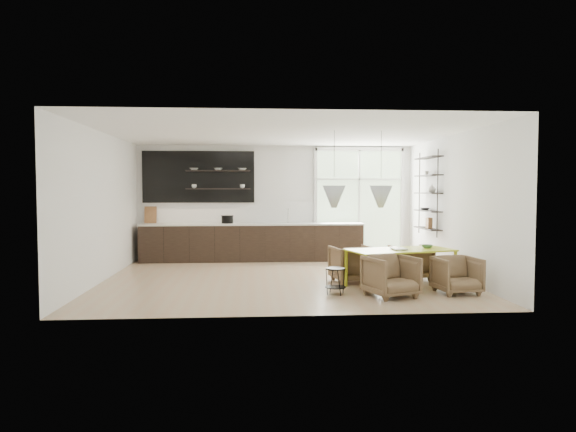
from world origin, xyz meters
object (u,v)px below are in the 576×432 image
object	(u,v)px
armchair_back_left	(352,264)
armchair_front_right	(457,275)
armchair_front_left	(391,276)
wire_stool	(335,277)
dining_table	(400,252)
armchair_back_right	(411,262)

from	to	relation	value
armchair_back_left	armchair_front_right	bearing A→B (deg)	132.40
armchair_front_left	armchair_front_right	xyz separation A→B (m)	(1.20, 0.18, -0.03)
armchair_back_left	armchair_front_left	xyz separation A→B (m)	(0.38, -1.41, -0.01)
armchair_front_left	wire_stool	distance (m)	0.93
dining_table	armchair_front_left	bearing A→B (deg)	-130.67
armchair_front_left	wire_stool	xyz separation A→B (m)	(-0.89, 0.26, -0.06)
dining_table	armchair_front_right	world-z (taller)	dining_table
armchair_back_right	armchair_front_right	xyz separation A→B (m)	(0.36, -1.43, -0.02)
armchair_back_right	dining_table	bearing A→B (deg)	57.37
wire_stool	armchair_front_left	bearing A→B (deg)	-16.53
armchair_back_left	armchair_front_left	distance (m)	1.46
armchair_back_right	armchair_front_right	size ratio (longest dim) A/B	1.07
armchair_front_left	wire_stool	bearing A→B (deg)	144.14
armchair_front_left	dining_table	bearing A→B (deg)	45.00
armchair_back_right	wire_stool	world-z (taller)	armchair_back_right
dining_table	armchair_front_left	size ratio (longest dim) A/B	2.70
armchair_back_right	armchair_front_right	bearing A→B (deg)	100.87
armchair_front_right	dining_table	bearing A→B (deg)	134.91
wire_stool	armchair_back_right	bearing A→B (deg)	37.97
dining_table	wire_stool	xyz separation A→B (m)	(-1.29, -0.57, -0.36)
armchair_back_left	armchair_back_right	size ratio (longest dim) A/B	1.04
armchair_back_right	wire_stool	bearing A→B (deg)	34.56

